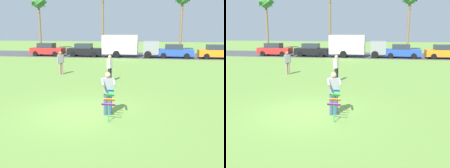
{
  "view_description": "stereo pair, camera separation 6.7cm",
  "coord_description": "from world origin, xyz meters",
  "views": [
    {
      "loc": [
        2.88,
        -9.82,
        3.38
      ],
      "look_at": [
        1.11,
        0.93,
        1.05
      ],
      "focal_mm": 41.61,
      "sensor_mm": 36.0,
      "label": 1
    },
    {
      "loc": [
        2.94,
        -9.81,
        3.38
      ],
      "look_at": [
        1.11,
        0.93,
        1.05
      ],
      "focal_mm": 41.61,
      "sensor_mm": 36.0,
      "label": 2
    }
  ],
  "objects": [
    {
      "name": "palm_tree_left_near",
      "position": [
        -15.75,
        30.95,
        7.29
      ],
      "size": [
        2.58,
        2.71,
        8.72
      ],
      "color": "brown",
      "rests_on": "ground"
    },
    {
      "name": "person_walker_far",
      "position": [
        -4.02,
        8.55,
        0.93
      ],
      "size": [
        0.4,
        0.47,
        1.73
      ],
      "color": "gray",
      "rests_on": "ground"
    },
    {
      "name": "ground_plane",
      "position": [
        0.0,
        0.0,
        0.0
      ],
      "size": [
        120.0,
        120.0,
        0.0
      ],
      "primitive_type": "plane",
      "color": "olive"
    },
    {
      "name": "parked_car_red",
      "position": [
        -10.59,
        21.56,
        0.77
      ],
      "size": [
        4.24,
        1.92,
        1.6
      ],
      "color": "red",
      "rests_on": "ground"
    },
    {
      "name": "parked_car_orange",
      "position": [
        9.92,
        21.56,
        0.77
      ],
      "size": [
        4.24,
        1.91,
        1.6
      ],
      "color": "orange",
      "rests_on": "ground"
    },
    {
      "name": "parked_car_black",
      "position": [
        -5.71,
        21.56,
        0.77
      ],
      "size": [
        4.22,
        1.87,
        1.6
      ],
      "color": "black",
      "rests_on": "ground"
    },
    {
      "name": "parked_truck_grey_van",
      "position": [
        -0.44,
        21.56,
        1.41
      ],
      "size": [
        6.73,
        2.18,
        2.62
      ],
      "color": "gray",
      "rests_on": "ground"
    },
    {
      "name": "parked_car_blue",
      "position": [
        5.19,
        21.56,
        0.77
      ],
      "size": [
        4.25,
        1.93,
        1.6
      ],
      "color": "#2347B7",
      "rests_on": "ground"
    },
    {
      "name": "road_strip",
      "position": [
        0.0,
        23.96,
        0.01
      ],
      "size": [
        120.0,
        8.0,
        0.01
      ],
      "primitive_type": "cube",
      "color": "#424247",
      "rests_on": "ground"
    },
    {
      "name": "person_walker_near",
      "position": [
        0.06,
        6.48,
        0.93
      ],
      "size": [
        0.33,
        0.54,
        1.73
      ],
      "color": "#26262B",
      "rests_on": "ground"
    },
    {
      "name": "person_kite_flyer",
      "position": [
        1.12,
        -0.09,
        0.95
      ],
      "size": [
        0.67,
        0.75,
        1.73
      ],
      "color": "#384772",
      "rests_on": "ground"
    },
    {
      "name": "palm_tree_centre_far",
      "position": [
        6.62,
        30.66,
        7.5
      ],
      "size": [
        2.58,
        2.71,
        8.95
      ],
      "color": "brown",
      "rests_on": "ground"
    },
    {
      "name": "kite_held",
      "position": [
        1.28,
        -0.75,
        0.78
      ],
      "size": [
        0.52,
        0.64,
        1.15
      ],
      "color": "blue",
      "rests_on": "ground"
    }
  ]
}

